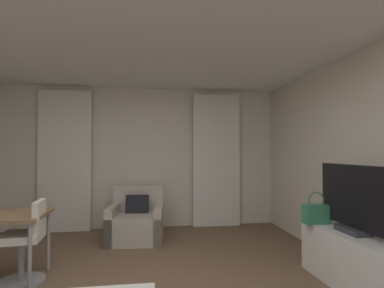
{
  "coord_description": "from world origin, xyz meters",
  "views": [
    {
      "loc": [
        0.07,
        -2.71,
        1.41
      ],
      "look_at": [
        0.66,
        1.25,
        1.51
      ],
      "focal_mm": 28.14,
      "sensor_mm": 36.0,
      "label": 1
    }
  ],
  "objects_px": {
    "desk_chair": "(26,247)",
    "tv_console": "(355,262)",
    "handbag_primary": "(316,213)",
    "tv_flatscreen": "(352,201)",
    "armchair": "(136,222)"
  },
  "relations": [
    {
      "from": "desk_chair",
      "to": "handbag_primary",
      "type": "bearing_deg",
      "value": -3.49
    },
    {
      "from": "desk_chair",
      "to": "tv_console",
      "type": "xyz_separation_m",
      "value": [
        3.39,
        -0.66,
        -0.11
      ]
    },
    {
      "from": "armchair",
      "to": "tv_console",
      "type": "height_order",
      "value": "armchair"
    },
    {
      "from": "tv_console",
      "to": "tv_flatscreen",
      "type": "relative_size",
      "value": 1.33
    },
    {
      "from": "tv_console",
      "to": "tv_flatscreen",
      "type": "height_order",
      "value": "tv_flatscreen"
    },
    {
      "from": "desk_chair",
      "to": "tv_flatscreen",
      "type": "height_order",
      "value": "tv_flatscreen"
    },
    {
      "from": "desk_chair",
      "to": "tv_console",
      "type": "bearing_deg",
      "value": -10.96
    },
    {
      "from": "desk_chair",
      "to": "handbag_primary",
      "type": "relative_size",
      "value": 2.39
    },
    {
      "from": "tv_console",
      "to": "tv_flatscreen",
      "type": "bearing_deg",
      "value": 90.0
    },
    {
      "from": "armchair",
      "to": "tv_console",
      "type": "bearing_deg",
      "value": -42.76
    },
    {
      "from": "tv_console",
      "to": "tv_flatscreen",
      "type": "distance_m",
      "value": 0.62
    },
    {
      "from": "armchair",
      "to": "tv_flatscreen",
      "type": "distance_m",
      "value": 3.14
    },
    {
      "from": "handbag_primary",
      "to": "armchair",
      "type": "bearing_deg",
      "value": 142.34
    },
    {
      "from": "armchair",
      "to": "desk_chair",
      "type": "xyz_separation_m",
      "value": [
        -1.12,
        -1.44,
        0.11
      ]
    },
    {
      "from": "desk_chair",
      "to": "tv_flatscreen",
      "type": "relative_size",
      "value": 0.88
    }
  ]
}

